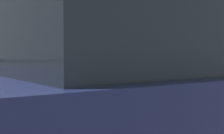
{
  "coord_description": "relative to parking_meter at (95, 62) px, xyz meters",
  "views": [
    {
      "loc": [
        -2.07,
        -3.13,
        1.26
      ],
      "look_at": [
        0.32,
        0.49,
        1.06
      ],
      "focal_mm": 53.93,
      "sensor_mm": 36.0,
      "label": 1
    }
  ],
  "objects": [
    {
      "name": "parking_meter",
      "position": [
        0.0,
        0.0,
        0.0
      ],
      "size": [
        0.15,
        0.16,
        1.41
      ],
      "rotation": [
        0.0,
        0.0,
        3.14
      ],
      "color": "slate",
      "rests_on": "sidewalk_curb"
    },
    {
      "name": "sidewalk_curb",
      "position": [
        -0.11,
        0.84,
        -1.06
      ],
      "size": [
        36.0,
        2.78,
        0.14
      ],
      "primitive_type": "cube",
      "color": "gray",
      "rests_on": "ground"
    },
    {
      "name": "parked_hatchback_navy",
      "position": [
        -0.52,
        -2.0,
        -0.21
      ],
      "size": [
        4.03,
        1.84,
        1.81
      ],
      "rotation": [
        0.0,
        0.0,
        -1.55
      ],
      "color": "#141938",
      "rests_on": "ground"
    },
    {
      "name": "pedestrian_at_meter",
      "position": [
        0.47,
        0.19,
        0.02
      ],
      "size": [
        0.59,
        0.64,
        1.75
      ],
      "rotation": [
        0.0,
        0.0,
        -2.67
      ],
      "color": "brown",
      "rests_on": "sidewalk_curb"
    },
    {
      "name": "background_railing",
      "position": [
        -0.11,
        2.12,
        -0.28
      ],
      "size": [
        24.06,
        0.06,
        0.98
      ],
      "color": "black",
      "rests_on": "sidewalk_curb"
    }
  ]
}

